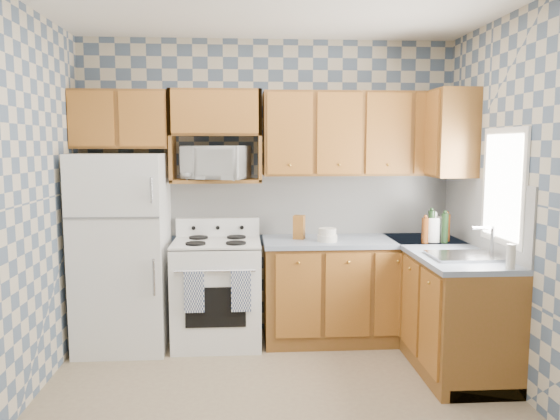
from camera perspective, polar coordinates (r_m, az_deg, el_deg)
The scene contains 30 objects.
floor at distance 3.87m, azimuth 0.00°, elevation -20.10°, with size 3.40×3.40×0.00m, color #7E6752.
back_wall at distance 5.07m, azimuth -1.21°, elevation 2.26°, with size 3.40×0.02×2.70m, color slate.
right_wall at distance 3.97m, azimuth 25.30°, elevation 0.33°, with size 0.02×3.20×2.70m, color slate.
backsplash_back at distance 5.10m, azimuth 3.29°, elevation 0.60°, with size 2.60×0.01×0.56m, color white.
backsplash_right at distance 4.69m, azimuth 20.37°, elevation -0.37°, with size 0.01×1.60×0.56m, color white.
refrigerator at distance 4.90m, azimuth -16.12°, elevation -4.19°, with size 0.75×0.70×1.68m, color white.
stove_body at distance 4.90m, azimuth -6.56°, elevation -8.63°, with size 0.76×0.65×0.90m, color white.
cooktop at distance 4.80m, azimuth -6.64°, elevation -3.39°, with size 0.76×0.65×0.03m, color silver.
backguard at distance 5.06m, azimuth -6.50°, elevation -1.78°, with size 0.76×0.08×0.17m, color white.
dish_towel_left at distance 4.55m, azimuth -8.97°, elevation -8.46°, with size 0.16×0.03×0.34m, color navy.
dish_towel_right at distance 4.54m, azimuth -4.09°, elevation -8.46°, with size 0.16×0.03×0.34m, color navy.
base_cabinets_back at distance 5.04m, azimuth 8.50°, elevation -8.37°, with size 1.75×0.60×0.88m, color brown.
base_cabinets_right at distance 4.73m, azimuth 16.73°, elevation -9.58°, with size 0.60×1.60×0.88m, color brown.
countertop_back at distance 4.93m, azimuth 8.61°, elevation -3.21°, with size 1.77×0.63×0.04m, color gray.
countertop_right at distance 4.62m, azimuth 16.87°, elevation -4.10°, with size 0.63×1.60×0.04m, color gray.
upper_cabinets_back at distance 4.99m, azimuth 8.46°, elevation 7.87°, with size 1.75×0.33×0.74m, color brown.
upper_cabinets_fridge at distance 5.00m, azimuth -16.27°, elevation 9.05°, with size 0.82×0.33×0.50m, color brown.
upper_cabinets_right at distance 5.02m, azimuth 16.94°, elevation 7.64°, with size 0.33×0.70×0.74m, color brown.
microwave_shelf at distance 4.90m, azimuth -6.63°, elevation 3.06°, with size 0.80×0.33×0.03m, color brown.
microwave at distance 4.83m, azimuth -6.71°, elevation 4.94°, with size 0.53×0.36×0.30m, color white.
sink at distance 4.30m, azimuth 18.59°, elevation -4.63°, with size 0.48×0.40×0.03m, color #B7B7BC.
window at distance 4.35m, azimuth 22.33°, elevation 2.32°, with size 0.02×0.66×0.86m, color silver.
bottle_0 at distance 4.86m, azimuth 15.53°, elevation -1.67°, with size 0.06×0.06×0.27m, color black.
bottle_1 at distance 4.85m, azimuth 16.83°, elevation -1.83°, with size 0.06×0.06×0.25m, color black.
bottle_2 at distance 4.95m, azimuth 17.01°, elevation -1.78°, with size 0.06×0.06×0.24m, color #5C2C0F.
bottle_3 at distance 4.80m, azimuth 14.92°, elevation -2.09°, with size 0.06×0.06×0.22m, color #5C2C0F.
knife_block at distance 4.86m, azimuth 2.01°, elevation -1.80°, with size 0.10×0.10×0.21m, color brown.
electric_kettle at distance 4.91m, azimuth 15.63°, elevation -1.94°, with size 0.17×0.17×0.21m, color white.
food_containers at distance 4.75m, azimuth 4.97°, elevation -2.60°, with size 0.17×0.17×0.12m, color silver, non-canonical shape.
soap_bottle at distance 4.00m, azimuth 22.98°, elevation -4.51°, with size 0.06×0.06×0.17m, color silver.
Camera 1 is at (-0.23, -3.44, 1.76)m, focal length 35.00 mm.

